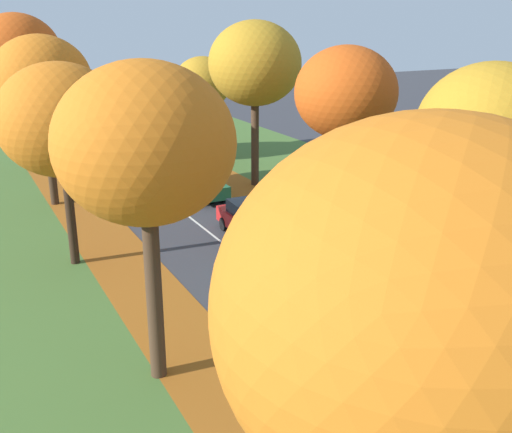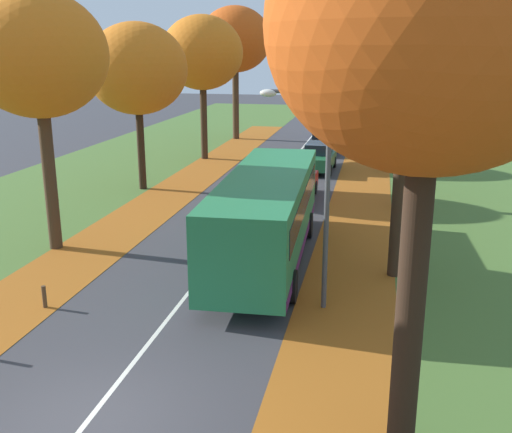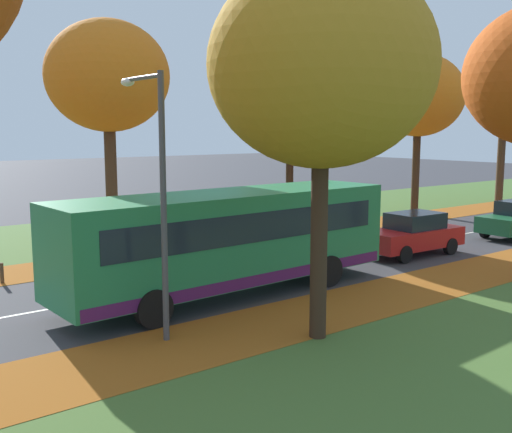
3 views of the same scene
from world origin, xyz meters
The scene contains 21 objects.
grass_verge_left centered at (-9.20, 20.00, 0.00)m, with size 12.00×90.00×0.01m, color #476B2D.
leaf_litter_left centered at (-4.60, 14.00, 0.01)m, with size 2.80×60.00×0.00m, color #9E5619.
grass_verge_right centered at (9.20, 20.00, 0.00)m, with size 12.00×90.00×0.01m, color #476B2D.
leaf_litter_right centered at (4.60, 14.00, 0.01)m, with size 2.80×60.00×0.00m, color #9E5619.
road_centre_line centered at (0.00, 20.00, 0.00)m, with size 0.12×80.00×0.01m, color silver.
tree_left_nearest centered at (-5.85, -0.69, 6.68)m, with size 4.89×4.89×8.92m.
tree_left_near centered at (-5.93, 9.33, 6.69)m, with size 4.63×4.63×8.82m.
tree_left_mid centered at (-6.37, 18.73, 5.94)m, with size 4.90×4.90×8.16m.
tree_left_far centered at (-5.67, 27.51, 6.59)m, with size 5.05×5.05×8.89m.
tree_left_distant centered at (-5.68, 36.31, 7.45)m, with size 5.41×5.41×9.93m.
tree_right_near centered at (5.94, 9.01, 6.11)m, with size 4.99×4.99×8.38m.
tree_right_mid centered at (6.33, 17.86, 6.33)m, with size 4.79×4.79×8.52m.
tree_right_far centered at (5.78, 25.94, 7.11)m, with size 5.32×5.32×9.54m.
tree_right_distant centered at (6.37, 35.18, 5.14)m, with size 4.08×4.08×7.00m.
streetlamp_right centered at (3.67, 6.13, 3.74)m, with size 1.89×0.28×6.00m.
bus centered at (1.75, 9.47, 1.70)m, with size 2.95×10.49×2.98m.
car_red_lead centered at (1.47, 18.16, 0.81)m, with size 1.91×4.27×1.62m.
car_green_following centered at (1.94, 25.02, 0.81)m, with size 1.84×4.23×1.62m.
car_black_third_in_line centered at (1.66, 31.33, 0.81)m, with size 1.83×4.22×1.62m.
car_blue_fourth_in_line centered at (1.77, 38.93, 0.81)m, with size 1.83×4.22×1.62m.
car_white_trailing centered at (1.85, 44.27, 0.81)m, with size 1.84×4.23×1.62m.
Camera 1 is at (-10.29, -5.09, 9.83)m, focal length 42.00 mm.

